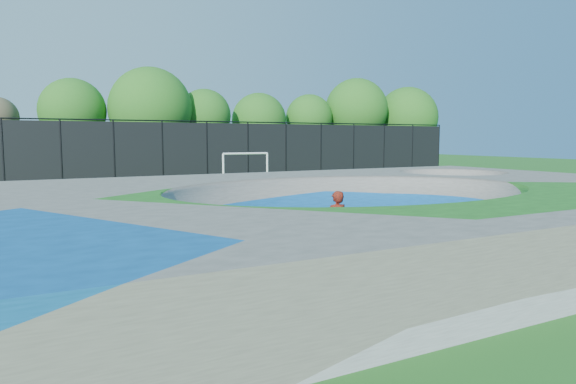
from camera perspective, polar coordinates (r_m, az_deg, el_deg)
name	(u,v)px	position (r m, az deg, el deg)	size (l,w,h in m)	color
ground	(353,238)	(15.00, 7.22, -5.14)	(120.00, 120.00, 0.00)	#1D5D19
skate_deck	(353,213)	(14.87, 7.26, -2.31)	(22.00, 14.00, 1.50)	gray
skater	(336,224)	(12.49, 5.40, -3.58)	(0.59, 0.39, 1.62)	red
skateboard	(336,256)	(12.65, 5.37, -7.10)	(0.78, 0.22, 0.05)	black
soccer_goal	(246,163)	(31.59, -4.72, 3.28)	(3.05, 0.12, 2.02)	white
fence	(163,150)	(34.07, -13.76, 4.50)	(48.09, 0.09, 4.04)	black
treeline	(178,111)	(39.52, -12.10, 8.82)	(52.74, 6.93, 8.19)	#4B3A25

